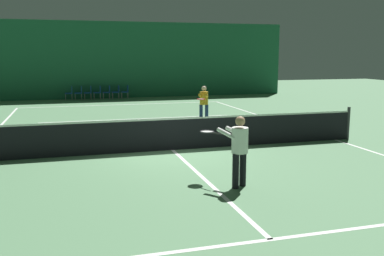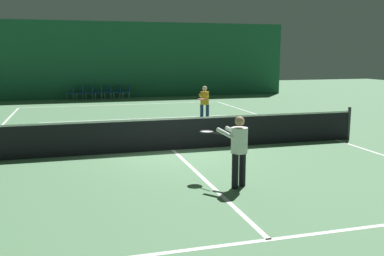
# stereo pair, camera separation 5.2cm
# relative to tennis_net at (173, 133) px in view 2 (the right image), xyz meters

# --- Properties ---
(ground_plane) EXTENTS (60.00, 60.00, 0.00)m
(ground_plane) POSITION_rel_tennis_net_xyz_m (0.00, 0.00, -0.51)
(ground_plane) COLOR #56845B
(backdrop_curtain) EXTENTS (23.00, 0.12, 4.82)m
(backdrop_curtain) POSITION_rel_tennis_net_xyz_m (0.00, 15.83, 1.90)
(backdrop_curtain) COLOR #1E5B3D
(backdrop_curtain) RESTS_ON ground
(court_line_baseline_far) EXTENTS (11.00, 0.10, 0.00)m
(court_line_baseline_far) POSITION_rel_tennis_net_xyz_m (0.00, 11.90, -0.51)
(court_line_baseline_far) COLOR white
(court_line_baseline_far) RESTS_ON ground
(court_line_service_far) EXTENTS (8.25, 0.10, 0.00)m
(court_line_service_far) POSITION_rel_tennis_net_xyz_m (0.00, 6.40, -0.51)
(court_line_service_far) COLOR white
(court_line_service_far) RESTS_ON ground
(court_line_service_near) EXTENTS (8.25, 0.10, 0.00)m
(court_line_service_near) POSITION_rel_tennis_net_xyz_m (0.00, -6.40, -0.51)
(court_line_service_near) COLOR white
(court_line_service_near) RESTS_ON ground
(court_line_sideline_right) EXTENTS (0.10, 23.80, 0.00)m
(court_line_sideline_right) POSITION_rel_tennis_net_xyz_m (5.50, 0.00, -0.51)
(court_line_sideline_right) COLOR white
(court_line_sideline_right) RESTS_ON ground
(court_line_centre) EXTENTS (0.10, 12.80, 0.00)m
(court_line_centre) POSITION_rel_tennis_net_xyz_m (0.00, 0.00, -0.51)
(court_line_centre) COLOR white
(court_line_centre) RESTS_ON ground
(tennis_net) EXTENTS (12.00, 0.10, 1.07)m
(tennis_net) POSITION_rel_tennis_net_xyz_m (0.00, 0.00, 0.00)
(tennis_net) COLOR black
(tennis_net) RESTS_ON ground
(player_near) EXTENTS (0.91, 1.29, 1.51)m
(player_near) POSITION_rel_tennis_net_xyz_m (0.51, -3.79, 0.37)
(player_near) COLOR black
(player_near) RESTS_ON ground
(player_far) EXTENTS (0.84, 1.30, 1.49)m
(player_far) POSITION_rel_tennis_net_xyz_m (2.45, 4.70, 0.36)
(player_far) COLOR navy
(player_far) RESTS_ON ground
(courtside_chair_0) EXTENTS (0.44, 0.44, 0.84)m
(courtside_chair_0) POSITION_rel_tennis_net_xyz_m (-2.81, 15.28, -0.03)
(courtside_chair_0) COLOR #99999E
(courtside_chair_0) RESTS_ON ground
(courtside_chair_1) EXTENTS (0.44, 0.44, 0.84)m
(courtside_chair_1) POSITION_rel_tennis_net_xyz_m (-2.24, 15.28, -0.03)
(courtside_chair_1) COLOR #99999E
(courtside_chair_1) RESTS_ON ground
(courtside_chair_2) EXTENTS (0.44, 0.44, 0.84)m
(courtside_chair_2) POSITION_rel_tennis_net_xyz_m (-1.67, 15.28, -0.03)
(courtside_chair_2) COLOR #99999E
(courtside_chair_2) RESTS_ON ground
(courtside_chair_3) EXTENTS (0.44, 0.44, 0.84)m
(courtside_chair_3) POSITION_rel_tennis_net_xyz_m (-1.10, 15.28, -0.03)
(courtside_chair_3) COLOR #99999E
(courtside_chair_3) RESTS_ON ground
(courtside_chair_4) EXTENTS (0.44, 0.44, 0.84)m
(courtside_chair_4) POSITION_rel_tennis_net_xyz_m (-0.53, 15.28, -0.03)
(courtside_chair_4) COLOR #99999E
(courtside_chair_4) RESTS_ON ground
(courtside_chair_5) EXTENTS (0.44, 0.44, 0.84)m
(courtside_chair_5) POSITION_rel_tennis_net_xyz_m (0.04, 15.28, -0.03)
(courtside_chair_5) COLOR #99999E
(courtside_chair_5) RESTS_ON ground
(courtside_chair_6) EXTENTS (0.44, 0.44, 0.84)m
(courtside_chair_6) POSITION_rel_tennis_net_xyz_m (0.61, 15.28, -0.03)
(courtside_chair_6) COLOR #99999E
(courtside_chair_6) RESTS_ON ground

